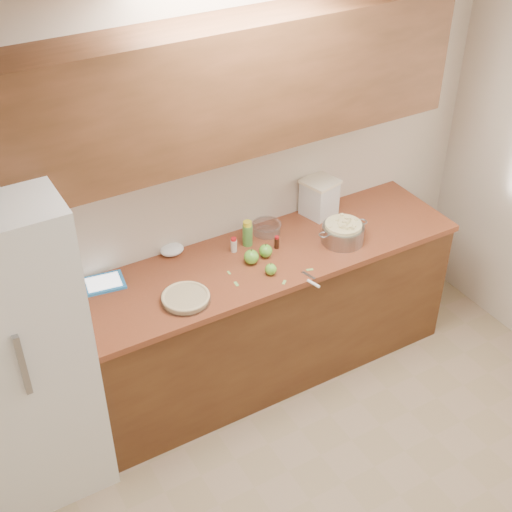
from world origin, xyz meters
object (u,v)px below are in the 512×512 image
pie (186,298)px  colander (343,233)px  flour_canister (319,197)px  tablet (104,283)px

pie → colander: colander is taller
flour_canister → tablet: flour_canister is taller
colander → tablet: size_ratio=1.37×
tablet → flour_canister: bearing=9.2°
pie → colander: (1.08, 0.04, 0.04)m
pie → tablet: size_ratio=1.08×
pie → tablet: 0.50m
pie → flour_canister: (1.14, 0.38, 0.10)m
pie → colander: 1.08m
flour_canister → tablet: bearing=-179.5°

